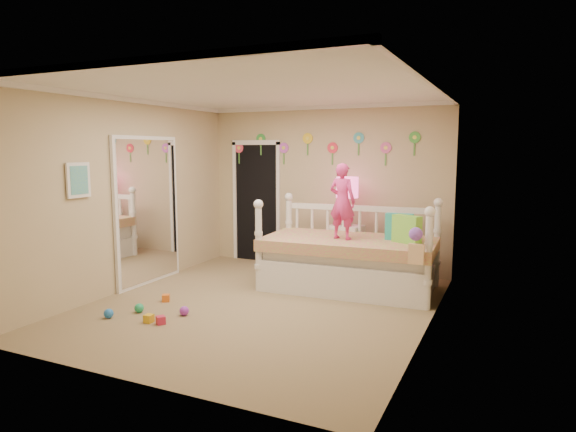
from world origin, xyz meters
The scene contains 18 objects.
floor centered at (0.00, 0.00, 0.00)m, with size 4.00×4.50×0.01m, color #7F684C.
ceiling centered at (0.00, 0.00, 2.60)m, with size 4.00×4.50×0.01m, color white.
back_wall centered at (0.00, 2.25, 1.30)m, with size 4.00×0.01×2.60m, color tan.
left_wall centered at (-2.00, 0.00, 1.30)m, with size 0.01×4.50×2.60m, color tan.
right_wall centered at (2.00, 0.00, 1.30)m, with size 0.01×4.50×2.60m, color tan.
crown_molding centered at (0.00, 0.00, 2.57)m, with size 4.00×4.50×0.06m, color white, non-canonical shape.
daybed centered at (0.75, 1.19, 0.64)m, with size 2.35×1.27×1.28m, color white, non-canonical shape.
pillow_turquoise centered at (1.40, 1.33, 0.89)m, with size 0.36×0.12×0.36m, color #28B6C8.
pillow_lime centered at (1.54, 1.15, 0.89)m, with size 0.38×0.14×0.36m, color #80DE43.
child centered at (0.68, 1.08, 1.22)m, with size 0.37×0.25×1.02m, color #ED358A.
nightstand centered at (0.48, 1.91, 0.38)m, with size 0.46×0.35×0.77m, color white.
table_lamp centered at (0.48, 1.91, 1.26)m, with size 0.33×0.33×0.73m.
closet_doorway centered at (-1.25, 2.23, 1.03)m, with size 0.90×0.04×2.07m, color black.
flower_decals centered at (-0.09, 2.24, 1.94)m, with size 3.40×0.02×0.50m, color #B2668C, non-canonical shape.
mirror_closet centered at (-1.96, 0.30, 1.05)m, with size 0.07×1.30×2.10m, color white.
wall_picture centered at (-1.97, -0.90, 1.55)m, with size 0.05×0.34×0.42m, color white.
hanging_bag centered at (1.75, 0.58, 0.78)m, with size 0.20×0.16×0.36m, color beige, non-canonical shape.
toy_scatter centered at (-0.97, -0.67, 0.06)m, with size 0.80×1.30×0.11m, color #996666, non-canonical shape.
Camera 1 is at (2.79, -5.28, 1.91)m, focal length 31.15 mm.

